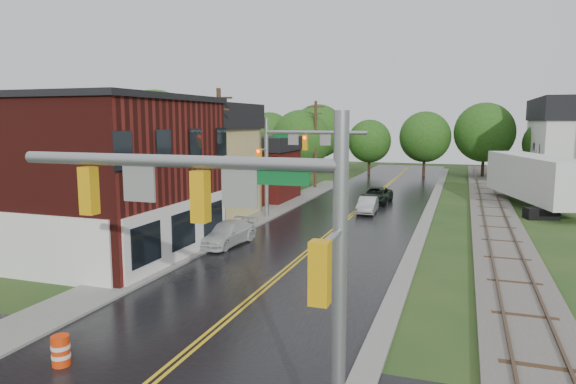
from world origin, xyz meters
The scene contains 20 objects.
main_road centered at (0.00, 30.00, 0.00)m, with size 10.00×90.00×0.02m, color black.
curb_right centered at (5.40, 35.00, 0.00)m, with size 0.80×70.00×0.12m, color gray.
sidewalk_left centered at (-6.20, 25.00, 0.00)m, with size 2.40×50.00×0.12m, color gray.
brick_building centered at (-12.48, 15.00, 4.15)m, with size 14.30×10.30×8.30m.
yellow_house centered at (-11.00, 26.00, 3.20)m, with size 8.00×7.00×6.40m, color tan.
darkred_building centered at (-10.00, 35.00, 2.20)m, with size 7.00×6.00×4.40m, color #3F0F0C.
railroad centered at (10.00, 35.00, 0.11)m, with size 3.20×80.00×0.30m.
traffic_signal_near centered at (3.47, 2.00, 4.97)m, with size 7.34×0.30×7.20m.
traffic_signal_far centered at (-3.47, 27.00, 4.97)m, with size 7.34×0.43×7.20m.
utility_pole_b centered at (-6.80, 22.00, 4.72)m, with size 1.80×0.28×9.00m.
utility_pole_c centered at (-6.80, 44.00, 4.72)m, with size 1.80×0.28×9.00m.
tree_left_a centered at (-19.85, 21.90, 5.11)m, with size 6.80×6.80×8.67m.
tree_left_b centered at (-17.85, 31.90, 5.72)m, with size 7.60×7.60×9.69m.
tree_left_c centered at (-13.85, 39.90, 4.51)m, with size 6.00×6.00×7.65m.
tree_left_e centered at (-8.85, 45.90, 4.81)m, with size 6.40×6.40×8.16m.
suv_dark centered at (0.80, 36.36, 0.66)m, with size 2.19×4.74×1.32m, color black.
sedan_silver centered at (0.96, 31.32, 0.61)m, with size 1.30×3.72×1.23m, color #A6A5AA.
pickup_white centered at (-4.80, 18.72, 0.65)m, with size 1.81×4.45×1.29m, color silver.
semi_trailer centered at (13.17, 38.10, 2.47)m, with size 6.58×13.90×4.20m.
construction_barrel centered at (-3.01, 4.00, 0.46)m, with size 0.51×0.51×0.91m, color red.
Camera 1 is at (7.69, -7.08, 7.02)m, focal length 32.00 mm.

